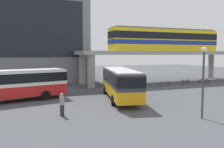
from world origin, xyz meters
TOP-DOWN VIEW (x-y plane):
  - ground_plane at (0.00, 10.00)m, footprint 120.00×120.00m
  - station_building at (-11.30, 26.06)m, footprint 27.56×15.95m
  - elevated_platform at (13.97, 14.35)m, footprint 28.95×6.65m
  - train at (14.61, 14.35)m, footprint 19.93×2.96m
  - bus_main at (1.24, 2.63)m, footprint 4.94×11.33m
  - bus_secondary at (-9.59, 5.40)m, footprint 11.33×5.10m
  - bicycle_brown at (11.58, 9.64)m, footprint 1.79×0.10m
  - bicycle_red at (19.69, 10.36)m, footprint 1.76×0.46m
  - bicycle_black at (15.61, 10.05)m, footprint 1.79×0.15m
  - bicycle_green at (5.25, 9.53)m, footprint 1.74×0.53m
  - pedestrian_walking_across at (-5.76, -2.12)m, footprint 0.33×0.44m
  - lamp_post at (3.99, -6.70)m, footprint 0.36×0.36m

SIDE VIEW (x-z plane):
  - ground_plane at x=0.00m, z-range 0.00..0.00m
  - bicycle_brown at x=11.58m, z-range -0.16..0.88m
  - bicycle_red at x=19.69m, z-range -0.16..0.88m
  - bicycle_black at x=15.61m, z-range -0.16..0.88m
  - bicycle_green at x=5.25m, z-range -0.16..0.88m
  - pedestrian_walking_across at x=-5.76m, z-range -0.05..1.76m
  - bus_main at x=1.24m, z-range 0.38..3.60m
  - bus_secondary at x=-9.59m, z-range 0.38..3.60m
  - lamp_post at x=3.99m, z-range 0.54..5.91m
  - elevated_platform at x=13.97m, z-range 1.92..7.24m
  - train at x=14.61m, z-range 5.37..9.21m
  - station_building at x=-11.30m, z-range 0.00..16.13m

